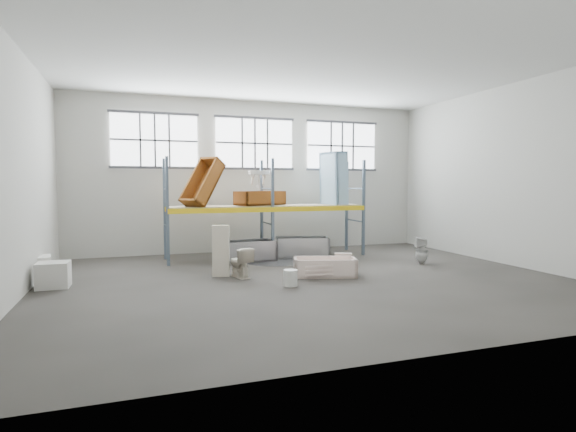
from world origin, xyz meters
name	(u,v)px	position (x,y,z in m)	size (l,w,h in m)	color
floor	(308,281)	(0.00, 0.00, -0.05)	(12.00, 10.00, 0.10)	#49443F
ceiling	(309,61)	(0.00, 0.00, 5.05)	(12.00, 10.00, 0.10)	silver
wall_back	(254,177)	(0.00, 5.05, 2.50)	(12.00, 0.10, 5.00)	#B5B3A8
wall_front	(454,164)	(0.00, -5.05, 2.50)	(12.00, 0.10, 5.00)	#A6A49A
wall_left	(12,171)	(-6.05, 0.00, 2.50)	(0.10, 10.00, 5.00)	#ABA99F
wall_right	(513,175)	(6.05, 0.00, 2.50)	(0.10, 10.00, 5.00)	#A09E95
window_left	(155,140)	(-3.20, 4.94, 3.60)	(2.60, 0.04, 1.60)	white
window_mid	(255,143)	(0.00, 4.94, 3.60)	(2.60, 0.04, 1.60)	white
window_right	(342,146)	(3.20, 4.94, 3.60)	(2.60, 0.04, 1.60)	white
rack_upright_la	(168,211)	(-3.00, 2.90, 1.50)	(0.08, 0.08, 3.00)	slate
rack_upright_lb	(165,209)	(-3.00, 4.10, 1.50)	(0.08, 0.08, 3.00)	slate
rack_upright_ma	(273,209)	(0.00, 2.90, 1.50)	(0.08, 0.08, 3.00)	slate
rack_upright_mb	(262,208)	(0.00, 4.10, 1.50)	(0.08, 0.08, 3.00)	slate
rack_upright_ra	(364,208)	(3.00, 2.90, 1.50)	(0.08, 0.08, 3.00)	slate
rack_upright_rb	(347,206)	(3.00, 4.10, 1.50)	(0.08, 0.08, 3.00)	slate
rack_beam_front	(273,209)	(0.00, 2.90, 1.50)	(6.00, 0.10, 0.14)	yellow
rack_beam_back	(262,208)	(0.00, 4.10, 1.50)	(6.00, 0.10, 0.14)	yellow
shelf_deck	(267,206)	(0.00, 3.50, 1.58)	(5.90, 1.10, 0.03)	gray
wet_patch	(275,261)	(0.00, 2.70, 0.00)	(1.80, 1.80, 0.00)	black
bathtub_beige	(325,267)	(0.52, 0.23, 0.22)	(1.51, 0.71, 0.44)	#F3D6C9
cistern_spare	(343,261)	(1.17, 0.57, 0.28)	(0.43, 0.20, 0.41)	beige
sink_in_tub	(315,266)	(0.46, 0.74, 0.16)	(0.49, 0.49, 0.17)	beige
toilet_beige	(240,262)	(-1.48, 0.75, 0.37)	(0.41, 0.72, 0.73)	#F1E5CE
cistern_tall	(221,251)	(-1.88, 1.06, 0.62)	(0.40, 0.26, 1.24)	beige
toilet_white	(422,250)	(3.79, 0.92, 0.38)	(0.34, 0.35, 0.77)	silver
steel_tub_left	(247,251)	(-0.76, 3.01, 0.30)	(1.63, 0.76, 0.60)	#99999F
steel_tub_right	(302,247)	(1.06, 3.23, 0.30)	(1.64, 0.77, 0.60)	#A2A5A9
rust_tub_flat	(260,198)	(-0.21, 3.53, 1.82)	(1.50, 0.70, 0.42)	#984D0A
rust_tub_tilted	(202,182)	(-1.97, 3.43, 2.29)	(1.53, 0.72, 0.43)	#8B5108
sink_on_shelf	(259,189)	(-0.27, 3.39, 2.09)	(0.67, 0.52, 0.60)	silver
blue_tub_upright	(334,179)	(2.26, 3.56, 2.40)	(1.76, 0.82, 0.49)	#8BB3CF
bucket	(290,278)	(-0.63, -0.53, 0.18)	(0.31, 0.31, 0.36)	silver
carton_near	(53,275)	(-5.56, 0.98, 0.28)	(0.65, 0.56, 0.56)	silver
carton_far	(36,268)	(-6.09, 2.09, 0.27)	(0.65, 0.65, 0.54)	white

